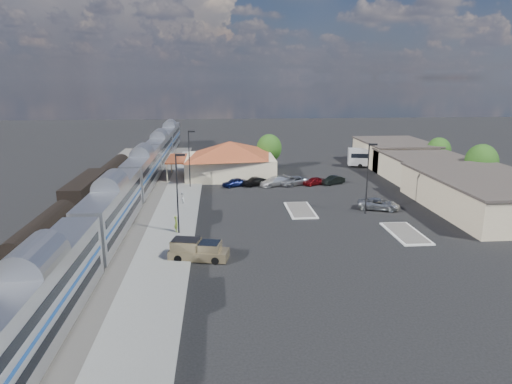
{
  "coord_description": "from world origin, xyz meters",
  "views": [
    {
      "loc": [
        -6.46,
        -54.25,
        16.78
      ],
      "look_at": [
        -1.85,
        1.31,
        2.8
      ],
      "focal_mm": 32.0,
      "sensor_mm": 36.0,
      "label": 1
    }
  ],
  "objects": [
    {
      "name": "coach_bus",
      "position": [
        24.0,
        30.01,
        2.06
      ],
      "size": [
        11.42,
        4.56,
        3.58
      ],
      "rotation": [
        0.0,
        0.0,
        1.37
      ],
      "color": "white",
      "rests_on": "ground"
    },
    {
      "name": "tree_depot",
      "position": [
        3.0,
        30.0,
        4.02
      ],
      "size": [
        4.71,
        4.71,
        6.63
      ],
      "color": "#382314",
      "rests_on": "ground"
    },
    {
      "name": "traffic_island_north",
      "position": [
        14.0,
        -8.0,
        0.1
      ],
      "size": [
        3.3,
        7.5,
        0.21
      ],
      "color": "silver",
      "rests_on": "ground"
    },
    {
      "name": "person_b",
      "position": [
        -11.54,
        5.97,
        0.98
      ],
      "size": [
        0.77,
        0.9,
        1.61
      ],
      "primitive_type": "imported",
      "rotation": [
        0.0,
        0.0,
        -1.81
      ],
      "color": "white",
      "rests_on": "platform"
    },
    {
      "name": "lamp_plat_n",
      "position": [
        -10.9,
        16.0,
        5.34
      ],
      "size": [
        1.08,
        0.25,
        9.0
      ],
      "color": "black",
      "rests_on": "ground"
    },
    {
      "name": "tree_east_b",
      "position": [
        34.0,
        12.0,
        4.22
      ],
      "size": [
        4.94,
        4.94,
        6.96
      ],
      "color": "#382314",
      "rests_on": "ground"
    },
    {
      "name": "ground",
      "position": [
        0.0,
        0.0,
        0.0
      ],
      "size": [
        280.0,
        280.0,
        0.0
      ],
      "primitive_type": "plane",
      "color": "black",
      "rests_on": "ground"
    },
    {
      "name": "tree_east_c",
      "position": [
        34.0,
        26.0,
        3.76
      ],
      "size": [
        4.41,
        4.41,
        6.21
      ],
      "color": "#382314",
      "rests_on": "ground"
    },
    {
      "name": "traffic_island_south",
      "position": [
        4.0,
        2.0,
        0.1
      ],
      "size": [
        3.3,
        7.5,
        0.21
      ],
      "color": "silver",
      "rests_on": "ground"
    },
    {
      "name": "lamp_lot",
      "position": [
        12.1,
        0.0,
        5.34
      ],
      "size": [
        1.08,
        0.25,
        9.0
      ],
      "color": "black",
      "rests_on": "ground"
    },
    {
      "name": "parked_car_b",
      "position": [
        -0.85,
        16.56,
        0.66
      ],
      "size": [
        4.16,
        3.35,
        1.33
      ],
      "primitive_type": "imported",
      "rotation": [
        0.0,
        0.0,
        -1.0
      ],
      "color": "black",
      "rests_on": "ground"
    },
    {
      "name": "station_depot",
      "position": [
        -4.56,
        24.0,
        3.13
      ],
      "size": [
        18.35,
        12.24,
        6.2
      ],
      "color": "beige",
      "rests_on": "ground"
    },
    {
      "name": "railbed",
      "position": [
        -21.0,
        8.0,
        0.06
      ],
      "size": [
        16.0,
        100.0,
        0.12
      ],
      "primitive_type": "cube",
      "color": "#4C4944",
      "rests_on": "ground"
    },
    {
      "name": "platform",
      "position": [
        -12.0,
        6.0,
        0.09
      ],
      "size": [
        5.5,
        92.0,
        0.18
      ],
      "primitive_type": "cube",
      "color": "gray",
      "rests_on": "ground"
    },
    {
      "name": "pickup_truck",
      "position": [
        -8.5,
        -13.47,
        0.91
      ],
      "size": [
        5.86,
        3.19,
        1.92
      ],
      "rotation": [
        0.0,
        0.0,
        1.35
      ],
      "color": "#93805A",
      "rests_on": "ground"
    },
    {
      "name": "parked_car_e",
      "position": [
        8.75,
        16.26,
        0.64
      ],
      "size": [
        4.04,
        3.05,
        1.28
      ],
      "primitive_type": "imported",
      "rotation": [
        0.0,
        0.0,
        -1.1
      ],
      "color": "maroon",
      "rests_on": "ground"
    },
    {
      "name": "lamp_plat_s",
      "position": [
        -10.9,
        -6.0,
        5.34
      ],
      "size": [
        1.08,
        0.25,
        9.0
      ],
      "color": "black",
      "rests_on": "ground"
    },
    {
      "name": "person_a",
      "position": [
        -11.3,
        -5.56,
        1.08
      ],
      "size": [
        0.6,
        0.75,
        1.81
      ],
      "primitive_type": "imported",
      "rotation": [
        0.0,
        0.0,
        1.85
      ],
      "color": "#B8DF45",
      "rests_on": "platform"
    },
    {
      "name": "parked_car_f",
      "position": [
        11.95,
        16.56,
        0.68
      ],
      "size": [
        4.31,
        3.19,
        1.36
      ],
      "primitive_type": "imported",
      "rotation": [
        0.0,
        0.0,
        -1.09
      ],
      "color": "black",
      "rests_on": "ground"
    },
    {
      "name": "freight_cars",
      "position": [
        -24.0,
        5.84,
        1.93
      ],
      "size": [
        2.8,
        46.0,
        4.0
      ],
      "color": "black",
      "rests_on": "ground"
    },
    {
      "name": "suv",
      "position": [
        14.32,
        1.68,
        0.75
      ],
      "size": [
        5.96,
        4.24,
        1.51
      ],
      "primitive_type": "imported",
      "rotation": [
        0.0,
        0.0,
        1.21
      ],
      "color": "#A2A6AA",
      "rests_on": "ground"
    },
    {
      "name": "parked_car_d",
      "position": [
        5.55,
        16.56,
        0.7
      ],
      "size": [
        5.53,
        4.46,
        1.4
      ],
      "primitive_type": "imported",
      "rotation": [
        0.0,
        0.0,
        -1.07
      ],
      "color": "#92959A",
      "rests_on": "ground"
    },
    {
      "name": "passenger_train",
      "position": [
        -18.0,
        15.08,
        2.87
      ],
      "size": [
        3.0,
        104.0,
        5.55
      ],
      "color": "silver",
      "rests_on": "ground"
    },
    {
      "name": "buildings_east",
      "position": [
        28.0,
        14.28,
        2.27
      ],
      "size": [
        14.4,
        51.4,
        4.8
      ],
      "color": "#C6B28C",
      "rests_on": "ground"
    },
    {
      "name": "parked_car_a",
      "position": [
        -4.05,
        16.26,
        0.68
      ],
      "size": [
        4.3,
        3.18,
        1.36
      ],
      "primitive_type": "imported",
      "rotation": [
        0.0,
        0.0,
        -1.12
      ],
      "color": "#0D1541",
      "rests_on": "ground"
    },
    {
      "name": "parked_car_c",
      "position": [
        2.35,
        16.26,
        0.75
      ],
      "size": [
        5.54,
        4.34,
        1.5
      ],
      "primitive_type": "imported",
      "rotation": [
        0.0,
        0.0,
        -1.07
      ],
      "color": "silver",
      "rests_on": "ground"
    }
  ]
}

